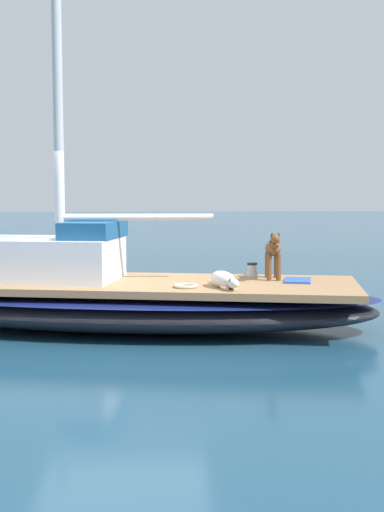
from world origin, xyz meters
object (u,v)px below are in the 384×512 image
object	(u,v)px
dog_brown	(273,250)
dog_white	(224,280)
coiled_rope	(185,286)
deck_towel	(298,280)
sailboat_main	(122,303)
deck_winch	(252,270)

from	to	relation	value
dog_brown	dog_white	world-z (taller)	dog_brown
coiled_rope	deck_towel	xyz separation A→B (m)	(0.53, -1.62, -0.01)
sailboat_main	dog_brown	bearing A→B (deg)	-89.17
sailboat_main	dog_brown	distance (m)	2.30
deck_winch	sailboat_main	bearing A→B (deg)	100.88
sailboat_main	deck_winch	world-z (taller)	deck_winch
dog_brown	dog_white	distance (m)	1.19
sailboat_main	dog_brown	xyz separation A→B (m)	(0.03, -2.18, 0.75)
deck_towel	sailboat_main	bearing A→B (deg)	85.18
deck_winch	dog_brown	bearing A→B (deg)	-143.12
sailboat_main	deck_winch	distance (m)	2.00
sailboat_main	coiled_rope	bearing A→B (deg)	-130.19
coiled_rope	deck_towel	bearing A→B (deg)	-71.91
dog_brown	coiled_rope	world-z (taller)	dog_brown
deck_towel	dog_white	bearing A→B (deg)	117.66
sailboat_main	deck_towel	bearing A→B (deg)	-94.82
dog_white	deck_towel	size ratio (longest dim) A/B	1.67
dog_white	deck_winch	distance (m)	1.28
sailboat_main	dog_white	size ratio (longest dim) A/B	8.09
dog_white	deck_towel	distance (m)	1.26
dog_brown	deck_towel	xyz separation A→B (m)	(-0.24, -0.31, -0.41)
deck_towel	coiled_rope	bearing A→B (deg)	108.09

